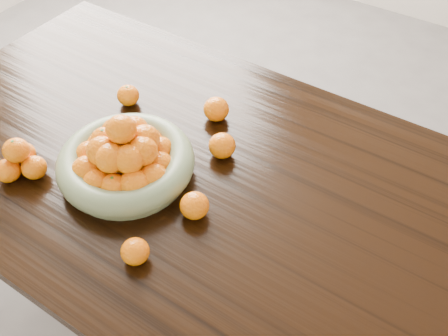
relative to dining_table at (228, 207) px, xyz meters
The scene contains 9 objects.
ground 0.66m from the dining_table, ahead, with size 5.00×5.00×0.00m, color #5D5A58.
dining_table is the anchor object (origin of this frame).
fruit_bowl 0.30m from the dining_table, 155.12° to the right, with size 0.36×0.36×0.19m.
orange_pyramid 0.55m from the dining_table, 151.39° to the right, with size 0.13×0.13×0.11m.
loose_orange_0 0.46m from the dining_table, 165.38° to the left, with size 0.07×0.07×0.06m, color orange.
loose_orange_1 0.18m from the dining_table, 96.43° to the right, with size 0.07×0.07×0.07m, color orange.
loose_orange_2 0.33m from the dining_table, 99.16° to the right, with size 0.07×0.07×0.06m, color orange.
loose_orange_3 0.29m from the dining_table, 130.56° to the left, with size 0.08×0.08×0.07m, color orange.
loose_orange_4 0.17m from the dining_table, 131.43° to the left, with size 0.07×0.07×0.07m, color orange.
Camera 1 is at (0.46, -0.72, 1.71)m, focal length 40.00 mm.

